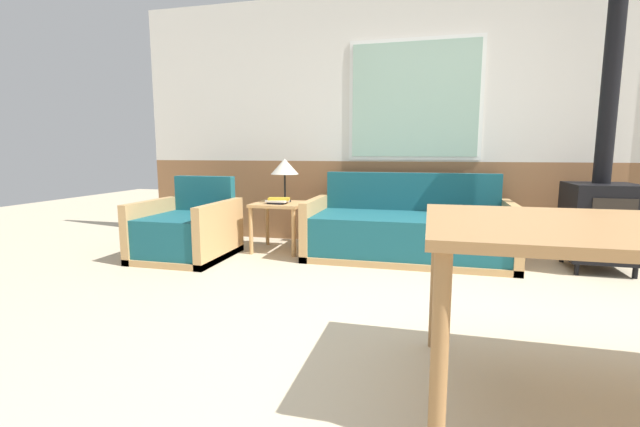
# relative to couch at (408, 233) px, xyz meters

# --- Properties ---
(ground_plane) EXTENTS (16.00, 16.00, 0.00)m
(ground_plane) POSITION_rel_couch_xyz_m (0.45, -2.03, -0.25)
(ground_plane) COLOR beige
(wall_back) EXTENTS (7.20, 0.09, 2.70)m
(wall_back) POSITION_rel_couch_xyz_m (0.43, 0.60, 1.11)
(wall_back) COLOR #8E603D
(wall_back) RESTS_ON ground_plane
(couch) EXTENTS (1.93, 0.90, 0.81)m
(couch) POSITION_rel_couch_xyz_m (0.00, 0.00, 0.00)
(couch) COLOR tan
(couch) RESTS_ON ground_plane
(armchair) EXTENTS (0.81, 0.87, 0.77)m
(armchair) POSITION_rel_couch_xyz_m (-2.09, -0.51, -0.00)
(armchair) COLOR tan
(armchair) RESTS_ON ground_plane
(side_table) EXTENTS (0.51, 0.51, 0.50)m
(side_table) POSITION_rel_couch_xyz_m (-1.31, -0.02, 0.17)
(side_table) COLOR tan
(side_table) RESTS_ON ground_plane
(table_lamp) EXTENTS (0.29, 0.29, 0.45)m
(table_lamp) POSITION_rel_couch_xyz_m (-1.28, 0.07, 0.62)
(table_lamp) COLOR black
(table_lamp) RESTS_ON side_table
(book_stack) EXTENTS (0.24, 0.18, 0.06)m
(book_stack) POSITION_rel_couch_xyz_m (-1.29, -0.10, 0.29)
(book_stack) COLOR black
(book_stack) RESTS_ON side_table
(wood_stove) EXTENTS (0.54, 0.55, 2.55)m
(wood_stove) POSITION_rel_couch_xyz_m (1.63, -0.02, 0.37)
(wood_stove) COLOR black
(wood_stove) RESTS_ON ground_plane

